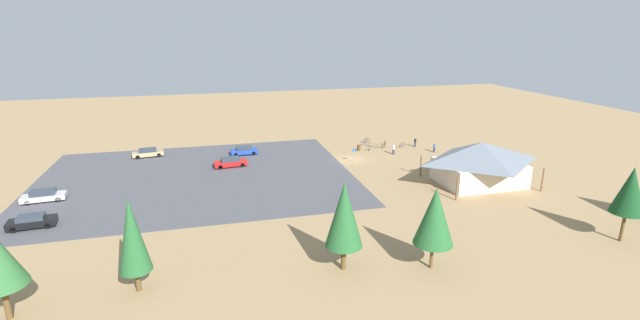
# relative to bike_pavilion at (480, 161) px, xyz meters

# --- Properties ---
(ground) EXTENTS (160.00, 160.00, 0.00)m
(ground) POSITION_rel_bike_pavilion_xyz_m (12.93, -14.94, -3.12)
(ground) COLOR #9E7F56
(ground) RESTS_ON ground
(parking_lot_asphalt) EXTENTS (42.28, 33.75, 0.05)m
(parking_lot_asphalt) POSITION_rel_bike_pavilion_xyz_m (36.17, -12.09, -3.09)
(parking_lot_asphalt) COLOR #4C4C51
(parking_lot_asphalt) RESTS_ON ground
(bike_pavilion) EXTENTS (12.38, 9.68, 5.63)m
(bike_pavilion) POSITION_rel_bike_pavilion_xyz_m (0.00, 0.00, 0.00)
(bike_pavilion) COLOR beige
(bike_pavilion) RESTS_ON ground
(trash_bin) EXTENTS (0.60, 0.60, 0.90)m
(trash_bin) POSITION_rel_bike_pavilion_xyz_m (9.90, -19.58, -2.67)
(trash_bin) COLOR brown
(trash_bin) RESTS_ON ground
(lot_sign) EXTENTS (0.56, 0.08, 2.20)m
(lot_sign) POSITION_rel_bike_pavilion_xyz_m (12.88, -13.26, -1.71)
(lot_sign) COLOR #99999E
(lot_sign) RESTS_ON ground
(pine_far_east) EXTENTS (3.20, 3.20, 7.92)m
(pine_far_east) POSITION_rel_bike_pavilion_xyz_m (23.92, 16.54, 1.93)
(pine_far_east) COLOR brown
(pine_far_east) RESTS_ON ground
(pine_east) EXTENTS (2.48, 2.48, 7.78)m
(pine_east) POSITION_rel_bike_pavilion_xyz_m (40.55, 15.64, 1.65)
(pine_east) COLOR brown
(pine_east) RESTS_ON ground
(pine_center) EXTENTS (3.39, 3.39, 7.34)m
(pine_center) POSITION_rel_bike_pavilion_xyz_m (16.54, 18.28, 1.71)
(pine_center) COLOR brown
(pine_center) RESTS_ON ground
(pine_mideast) EXTENTS (3.00, 3.00, 7.54)m
(pine_mideast) POSITION_rel_bike_pavilion_xyz_m (-3.74, 18.29, 2.10)
(pine_mideast) COLOR brown
(pine_mideast) RESTS_ON ground
(bicycle_orange_yard_front) EXTENTS (0.94, 1.57, 0.89)m
(bicycle_orange_yard_front) POSITION_rel_bike_pavilion_xyz_m (4.33, -21.58, -2.73)
(bicycle_orange_yard_front) COLOR black
(bicycle_orange_yard_front) RESTS_ON ground
(bicycle_black_edge_north) EXTENTS (1.53, 1.02, 0.90)m
(bicycle_black_edge_north) POSITION_rel_bike_pavilion_xyz_m (6.72, -24.41, -2.72)
(bicycle_black_edge_north) COLOR black
(bicycle_black_edge_north) RESTS_ON ground
(bicycle_silver_mid_cluster) EXTENTS (1.08, 1.48, 0.87)m
(bicycle_silver_mid_cluster) POSITION_rel_bike_pavilion_xyz_m (6.78, -20.96, -2.74)
(bicycle_silver_mid_cluster) COLOR black
(bicycle_silver_mid_cluster) RESTS_ON ground
(bicycle_yellow_trailside) EXTENTS (1.19, 1.26, 0.76)m
(bicycle_yellow_trailside) POSITION_rel_bike_pavilion_xyz_m (5.32, -20.04, -2.76)
(bicycle_yellow_trailside) COLOR black
(bicycle_yellow_trailside) RESTS_ON ground
(bicycle_purple_front_row) EXTENTS (1.51, 0.94, 0.83)m
(bicycle_purple_front_row) POSITION_rel_bike_pavilion_xyz_m (1.93, -19.69, -2.74)
(bicycle_purple_front_row) COLOR black
(bicycle_purple_front_row) RESTS_ON ground
(bicycle_teal_near_sign) EXTENTS (1.56, 0.90, 0.84)m
(bicycle_teal_near_sign) POSITION_rel_bike_pavilion_xyz_m (-0.44, -8.63, -2.74)
(bicycle_teal_near_sign) COLOR black
(bicycle_teal_near_sign) RESTS_ON ground
(bicycle_white_lone_east) EXTENTS (0.94, 1.57, 0.86)m
(bicycle_white_lone_east) POSITION_rel_bike_pavilion_xyz_m (8.20, -19.05, -2.73)
(bicycle_white_lone_east) COLOR black
(bicycle_white_lone_east) RESTS_ON ground
(bicycle_blue_by_bin) EXTENTS (1.38, 1.07, 0.76)m
(bicycle_blue_by_bin) POSITION_rel_bike_pavilion_xyz_m (7.81, -22.51, -2.76)
(bicycle_blue_by_bin) COLOR black
(bicycle_blue_by_bin) RESTS_ON ground
(bicycle_red_edge_south) EXTENTS (1.75, 0.48, 0.79)m
(bicycle_red_edge_south) POSITION_rel_bike_pavilion_xyz_m (2.20, -8.48, -2.76)
(bicycle_red_edge_south) COLOR black
(bicycle_red_edge_south) RESTS_ON ground
(car_blue_inner_stall) EXTENTS (4.27, 1.94, 1.40)m
(car_blue_inner_stall) POSITION_rel_bike_pavilion_xyz_m (28.81, -21.75, -2.37)
(car_blue_inner_stall) COLOR #1E42B2
(car_blue_inner_stall) RESTS_ON parking_lot_asphalt
(car_tan_front_row) EXTENTS (4.89, 2.42, 1.36)m
(car_tan_front_row) POSITION_rel_bike_pavilion_xyz_m (43.79, -24.30, -2.39)
(car_tan_front_row) COLOR tan
(car_tan_front_row) RESTS_ON parking_lot_asphalt
(car_silver_by_curb) EXTENTS (4.88, 2.22, 1.39)m
(car_silver_by_curb) POSITION_rel_bike_pavilion_xyz_m (53.80, -7.23, -2.38)
(car_silver_by_curb) COLOR #BCBCC1
(car_silver_by_curb) RESTS_ON parking_lot_asphalt
(car_black_second_row) EXTENTS (4.62, 2.24, 1.37)m
(car_black_second_row) POSITION_rel_bike_pavilion_xyz_m (52.64, 0.65, -2.38)
(car_black_second_row) COLOR black
(car_black_second_row) RESTS_ON parking_lot_asphalt
(car_red_end_stall) EXTENTS (4.92, 2.30, 1.41)m
(car_red_end_stall) POSITION_rel_bike_pavilion_xyz_m (31.38, -15.60, -2.36)
(car_red_end_stall) COLOR red
(car_red_end_stall) RESTS_ON parking_lot_asphalt
(visitor_crossing_yard) EXTENTS (0.40, 0.37, 1.74)m
(visitor_crossing_yard) POSITION_rel_bike_pavilion_xyz_m (5.17, -16.00, -2.20)
(visitor_crossing_yard) COLOR #2D3347
(visitor_crossing_yard) RESTS_ON ground
(visitor_at_bikes) EXTENTS (0.39, 0.40, 1.68)m
(visitor_at_bikes) POSITION_rel_bike_pavilion_xyz_m (-0.41, -19.51, -2.24)
(visitor_at_bikes) COLOR #2D3347
(visitor_at_bikes) RESTS_ON ground
(visitor_near_lot) EXTENTS (0.40, 0.38, 1.61)m
(visitor_near_lot) POSITION_rel_bike_pavilion_xyz_m (-1.89, -15.48, -2.27)
(visitor_near_lot) COLOR #2D3347
(visitor_near_lot) RESTS_ON ground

